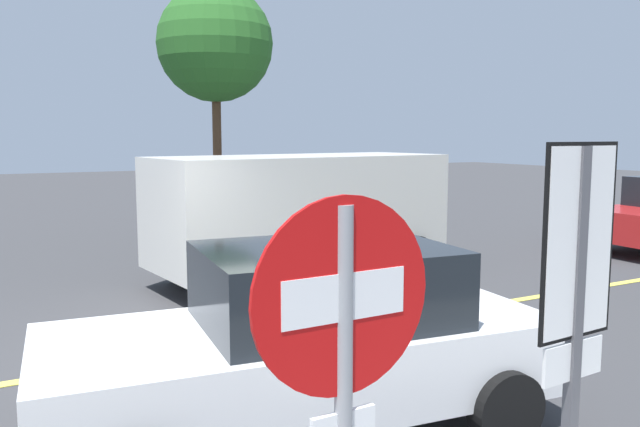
# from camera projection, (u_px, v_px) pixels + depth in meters

# --- Properties ---
(ground_plane) EXTENTS (80.00, 80.00, 0.00)m
(ground_plane) POSITION_uv_depth(u_px,v_px,m) (195.00, 353.00, 7.54)
(ground_plane) COLOR #38383A
(lane_marking_centre) EXTENTS (28.00, 0.16, 0.01)m
(lane_marking_centre) POSITION_uv_depth(u_px,v_px,m) (404.00, 319.00, 8.95)
(lane_marking_centre) COLOR #E0D14C
(stop_sign) EXTENTS (0.76, 0.07, 2.34)m
(stop_sign) POSITION_uv_depth(u_px,v_px,m) (343.00, 390.00, 2.41)
(stop_sign) COLOR gray
(stop_sign) RESTS_ON ground_plane
(speed_limit_sign) EXTENTS (0.54, 0.06, 2.52)m
(speed_limit_sign) POSITION_uv_depth(u_px,v_px,m) (576.00, 293.00, 3.22)
(speed_limit_sign) COLOR #4C4C51
(speed_limit_sign) RESTS_ON ground_plane
(white_van) EXTENTS (5.41, 2.77, 2.20)m
(white_van) POSITION_uv_depth(u_px,v_px,m) (303.00, 209.00, 11.27)
(white_van) COLOR silver
(white_van) RESTS_ON ground_plane
(car_white_mid_road) EXTENTS (4.47, 2.31, 1.61)m
(car_white_mid_road) POSITION_uv_depth(u_px,v_px,m) (308.00, 340.00, 5.49)
(car_white_mid_road) COLOR white
(car_white_mid_road) RESTS_ON ground_plane
(tree_left_verge) EXTENTS (2.66, 2.66, 5.97)m
(tree_left_verge) POSITION_uv_depth(u_px,v_px,m) (215.00, 45.00, 14.70)
(tree_left_verge) COLOR #513823
(tree_left_verge) RESTS_ON ground_plane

